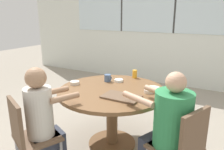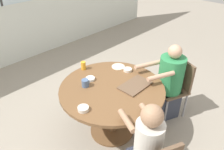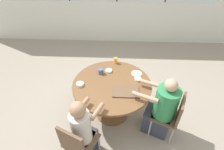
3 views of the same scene
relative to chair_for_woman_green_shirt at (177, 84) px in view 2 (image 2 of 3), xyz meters
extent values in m
plane|color=gray|center=(-0.94, 0.39, -0.52)|extent=(16.00, 16.00, 0.00)
cylinder|color=brown|center=(-0.94, 0.39, 0.21)|extent=(1.30, 1.30, 0.04)
cylinder|color=brown|center=(-0.94, 0.39, -0.16)|extent=(0.14, 0.14, 0.71)
cylinder|color=brown|center=(-0.94, 0.39, -0.50)|extent=(0.60, 0.60, 0.03)
cube|color=brown|center=(-0.08, 0.04, -0.08)|extent=(0.52, 0.52, 0.03)
cube|color=brown|center=(0.08, -0.03, 0.14)|extent=(0.18, 0.36, 0.42)
cylinder|color=#99999E|center=(-0.31, -0.06, -0.31)|extent=(0.03, 0.03, 0.42)
cylinder|color=#99999E|center=(-0.18, 0.26, -0.31)|extent=(0.03, 0.03, 0.42)
cylinder|color=#99999E|center=(0.01, -0.19, -0.31)|extent=(0.03, 0.03, 0.42)
cylinder|color=#99999E|center=(0.14, 0.13, -0.31)|extent=(0.03, 0.03, 0.42)
cube|color=#333847|center=(-0.19, 0.08, -0.29)|extent=(0.50, 0.45, 0.45)
cylinder|color=#2D844C|center=(-0.12, 0.05, 0.19)|extent=(0.35, 0.35, 0.52)
sphere|color=tan|center=(-0.12, 0.05, 0.54)|extent=(0.18, 0.18, 0.18)
cylinder|color=tan|center=(-0.45, 0.02, 0.33)|extent=(0.37, 0.20, 0.06)
cylinder|color=tan|center=(-0.33, 0.31, 0.33)|extent=(0.37, 0.20, 0.06)
cylinder|color=beige|center=(-1.31, -0.42, 0.18)|extent=(0.27, 0.27, 0.50)
sphere|color=#A37A5B|center=(-1.31, -0.42, 0.53)|extent=(0.20, 0.20, 0.20)
cylinder|color=#A37A5B|center=(-1.32, -0.16, 0.32)|extent=(0.17, 0.29, 0.06)
cylinder|color=#A37A5B|center=(-1.11, -0.26, 0.32)|extent=(0.17, 0.29, 0.06)
cube|color=brown|center=(-0.72, 0.21, 0.24)|extent=(0.41, 0.25, 0.02)
cylinder|color=slate|center=(-1.15, 0.65, 0.28)|extent=(0.09, 0.09, 0.10)
torus|color=slate|center=(-1.11, 0.65, 0.28)|extent=(0.01, 0.07, 0.07)
cylinder|color=gold|center=(-0.90, 0.98, 0.29)|extent=(0.07, 0.07, 0.11)
cylinder|color=white|center=(-1.01, 0.71, 0.25)|extent=(0.12, 0.12, 0.03)
cylinder|color=silver|center=(-1.45, 0.33, 0.25)|extent=(0.12, 0.12, 0.04)
cylinder|color=silver|center=(-0.51, 0.50, 0.25)|extent=(0.12, 0.12, 0.04)
cylinder|color=beige|center=(-0.52, 0.67, 0.23)|extent=(0.19, 0.19, 0.01)
camera|label=1|loc=(0.26, -1.78, 1.11)|focal=35.00mm
camera|label=2|loc=(-2.52, -1.10, 1.80)|focal=35.00mm
camera|label=3|loc=(-0.84, -1.73, 2.14)|focal=28.00mm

